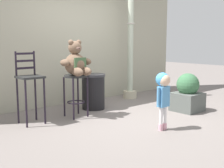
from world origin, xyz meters
The scene contains 9 objects.
ground_plane centered at (0.00, 0.00, 0.00)m, with size 24.00×24.00×0.00m, color slate.
building_wall centered at (0.00, 1.90, 1.72)m, with size 6.37×0.30×3.45m, color #A4A18B.
bar_stool_with_teddy centered at (-0.72, 0.68, 0.55)m, with size 0.41×0.41×0.77m.
teddy_bear centered at (-0.72, 0.65, 1.00)m, with size 0.61×0.54×0.63m.
child_walking centered at (-0.15, -0.88, 0.66)m, with size 0.29×0.23×0.90m.
trash_bin centered at (-0.09, 0.97, 0.36)m, with size 0.49×0.49×0.72m.
lamppost centered at (1.26, 1.29, 1.25)m, with size 0.32×0.32×3.10m.
bar_chair_empty centered at (-1.54, 0.82, 0.70)m, with size 0.38×0.38×1.21m.
planter_with_shrub centered at (1.20, -0.40, 0.35)m, with size 0.52×0.52×0.75m.
Camera 1 is at (-3.64, -3.71, 1.38)m, focal length 46.78 mm.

